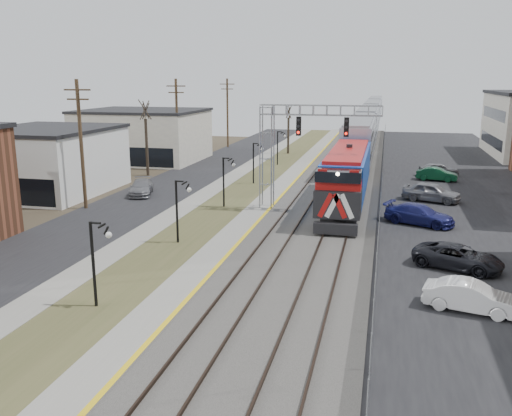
% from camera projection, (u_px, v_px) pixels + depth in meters
% --- Properties ---
extents(street_west, '(7.00, 120.00, 0.04)m').
position_uv_depth(street_west, '(170.00, 186.00, 51.66)').
color(street_west, black).
rests_on(street_west, ground).
extents(sidewalk, '(2.00, 120.00, 0.08)m').
position_uv_depth(sidewalk, '(215.00, 188.00, 50.64)').
color(sidewalk, gray).
rests_on(sidewalk, ground).
extents(grass_median, '(4.00, 120.00, 0.06)m').
position_uv_depth(grass_median, '(246.00, 190.00, 49.96)').
color(grass_median, '#424625').
rests_on(grass_median, ground).
extents(platform, '(2.00, 120.00, 0.24)m').
position_uv_depth(platform, '(278.00, 190.00, 49.27)').
color(platform, gray).
rests_on(platform, ground).
extents(ballast_bed, '(8.00, 120.00, 0.20)m').
position_uv_depth(ballast_bed, '(333.00, 193.00, 48.14)').
color(ballast_bed, '#595651').
rests_on(ballast_bed, ground).
extents(parking_lot, '(16.00, 120.00, 0.04)m').
position_uv_depth(parking_lot, '(476.00, 201.00, 45.45)').
color(parking_lot, black).
rests_on(parking_lot, ground).
extents(platform_edge, '(0.24, 120.00, 0.01)m').
position_uv_depth(platform_edge, '(287.00, 189.00, 49.04)').
color(platform_edge, gold).
rests_on(platform_edge, platform).
extents(track_near, '(1.58, 120.00, 0.15)m').
position_uv_depth(track_near, '(310.00, 190.00, 48.55)').
color(track_near, '#2D2119').
rests_on(track_near, ballast_bed).
extents(track_far, '(1.58, 120.00, 0.15)m').
position_uv_depth(track_far, '(350.00, 192.00, 47.76)').
color(track_far, '#2D2119').
rests_on(track_far, ballast_bed).
extents(train, '(3.00, 108.65, 5.33)m').
position_uv_depth(train, '(368.00, 124.00, 86.87)').
color(train, '#1647B9').
rests_on(train, ground).
extents(signal_gantry, '(9.00, 1.07, 8.15)m').
position_uv_depth(signal_gantry, '(289.00, 139.00, 40.86)').
color(signal_gantry, gray).
rests_on(signal_gantry, ground).
extents(lampposts, '(0.14, 62.14, 4.00)m').
position_uv_depth(lampposts, '(179.00, 211.00, 33.70)').
color(lampposts, black).
rests_on(lampposts, ground).
extents(utility_poles, '(0.28, 80.28, 10.00)m').
position_uv_depth(utility_poles, '(81.00, 145.00, 41.71)').
color(utility_poles, '#4C3823').
rests_on(utility_poles, ground).
extents(fence, '(0.04, 120.00, 1.60)m').
position_uv_depth(fence, '(381.00, 187.00, 47.03)').
color(fence, gray).
rests_on(fence, ground).
extents(buildings_west, '(14.00, 67.00, 7.00)m').
position_uv_depth(buildings_west, '(4.00, 169.00, 42.89)').
color(buildings_west, beige).
rests_on(buildings_west, ground).
extents(bare_trees, '(12.30, 42.30, 5.95)m').
position_uv_depth(bare_trees, '(173.00, 152.00, 54.99)').
color(bare_trees, '#382D23').
rests_on(bare_trees, ground).
extents(car_lot_b, '(4.26, 2.31, 1.33)m').
position_uv_depth(car_lot_b, '(471.00, 297.00, 23.81)').
color(car_lot_b, white).
rests_on(car_lot_b, ground).
extents(car_lot_c, '(5.13, 3.75, 1.30)m').
position_uv_depth(car_lot_c, '(458.00, 258.00, 29.13)').
color(car_lot_c, black).
rests_on(car_lot_c, ground).
extents(car_lot_d, '(5.23, 3.64, 1.41)m').
position_uv_depth(car_lot_d, '(419.00, 215.00, 37.98)').
color(car_lot_d, navy).
rests_on(car_lot_d, ground).
extents(car_lot_e, '(5.04, 3.24, 1.60)m').
position_uv_depth(car_lot_e, '(431.00, 192.00, 44.99)').
color(car_lot_e, slate).
rests_on(car_lot_e, ground).
extents(car_lot_f, '(4.14, 2.10, 1.30)m').
position_uv_depth(car_lot_f, '(437.00, 175.00, 54.14)').
color(car_lot_f, '#0D4325').
rests_on(car_lot_f, ground).
extents(car_street_b, '(3.19, 4.89, 1.32)m').
position_uv_depth(car_street_b, '(141.00, 188.00, 47.63)').
color(car_street_b, slate).
rests_on(car_street_b, ground).
extents(car_lot_g, '(4.33, 2.54, 1.38)m').
position_uv_depth(car_lot_g, '(439.00, 170.00, 56.76)').
color(car_lot_g, slate).
rests_on(car_lot_g, ground).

